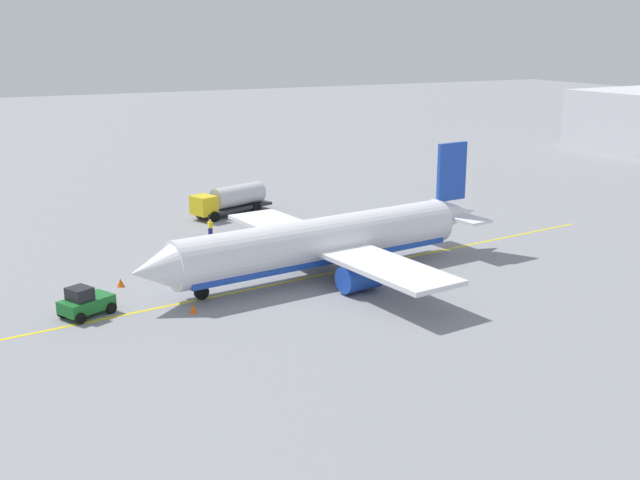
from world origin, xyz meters
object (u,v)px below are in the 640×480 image
safety_cone_nose (193,308)px  safety_cone_wingtip (121,282)px  fuel_tanker (231,199)px  airplane (325,242)px  pushback_tug (85,302)px  refueling_worker (210,228)px

safety_cone_nose → safety_cone_wingtip: size_ratio=0.92×
fuel_tanker → airplane: bearing=88.5°
pushback_tug → safety_cone_nose: 7.54m
pushback_tug → safety_cone_nose: pushback_tug is taller
refueling_worker → safety_cone_nose: size_ratio=2.76×
pushback_tug → safety_cone_wingtip: pushback_tug is taller
refueling_worker → fuel_tanker: bearing=-122.9°
airplane → refueling_worker: bearing=-74.6°
airplane → safety_cone_nose: 13.26m
airplane → pushback_tug: size_ratio=8.16×
airplane → refueling_worker: (4.40, -16.01, -1.92)m
fuel_tanker → refueling_worker: fuel_tanker is taller
safety_cone_nose → safety_cone_wingtip: (3.31, -8.20, 0.03)m
fuel_tanker → safety_cone_wingtip: 25.46m
pushback_tug → airplane: bearing=-176.9°
refueling_worker → safety_cone_wingtip: (11.38, 11.64, -0.49)m
safety_cone_nose → safety_cone_wingtip: 8.84m
fuel_tanker → safety_cone_wingtip: bearing=49.8°
refueling_worker → safety_cone_wingtip: refueling_worker is taller
airplane → pushback_tug: (19.44, 1.06, -1.73)m
airplane → safety_cone_wingtip: 16.54m
pushback_tug → safety_cone_nose: (-6.97, 2.77, -0.70)m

